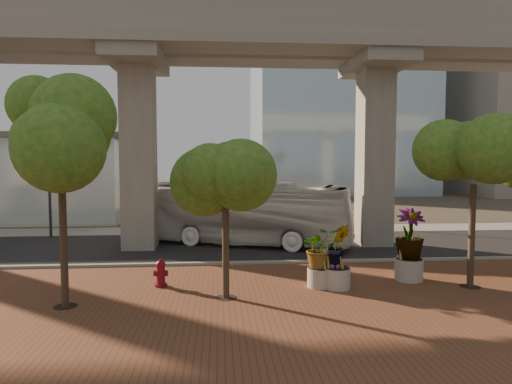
{
  "coord_description": "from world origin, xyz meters",
  "views": [
    {
      "loc": [
        -2.03,
        -21.06,
        4.49
      ],
      "look_at": [
        -0.29,
        0.5,
        2.94
      ],
      "focal_mm": 32.0,
      "sensor_mm": 36.0,
      "label": 1
    }
  ],
  "objects": [
    {
      "name": "ground",
      "position": [
        0.0,
        0.0,
        0.0
      ],
      "size": [
        160.0,
        160.0,
        0.0
      ],
      "primitive_type": "plane",
      "color": "#3A352A",
      "rests_on": "ground"
    },
    {
      "name": "brick_plaza",
      "position": [
        0.0,
        -8.0,
        0.03
      ],
      "size": [
        70.0,
        13.0,
        0.06
      ],
      "primitive_type": "cube",
      "color": "brown",
      "rests_on": "ground"
    },
    {
      "name": "asphalt_road",
      "position": [
        0.0,
        2.0,
        0.02
      ],
      "size": [
        90.0,
        8.0,
        0.04
      ],
      "primitive_type": "cube",
      "color": "black",
      "rests_on": "ground"
    },
    {
      "name": "curb_strip",
      "position": [
        0.0,
        -2.0,
        0.08
      ],
      "size": [
        70.0,
        0.25,
        0.16
      ],
      "primitive_type": "cube",
      "color": "gray",
      "rests_on": "ground"
    },
    {
      "name": "far_sidewalk",
      "position": [
        0.0,
        7.5,
        0.03
      ],
      "size": [
        90.0,
        3.0,
        0.06
      ],
      "primitive_type": "cube",
      "color": "gray",
      "rests_on": "ground"
    },
    {
      "name": "transit_viaduct",
      "position": [
        0.0,
        2.0,
        7.29
      ],
      "size": [
        72.0,
        5.6,
        12.4
      ],
      "color": "gray",
      "rests_on": "ground"
    },
    {
      "name": "transit_bus",
      "position": [
        -0.96,
        2.65,
        1.63
      ],
      "size": [
        11.86,
        6.79,
        3.25
      ],
      "primitive_type": "imported",
      "rotation": [
        0.0,
        0.0,
        1.2
      ],
      "color": "silver",
      "rests_on": "ground"
    },
    {
      "name": "fire_hydrant",
      "position": [
        -4.08,
        -5.21,
        0.53
      ],
      "size": [
        0.49,
        0.44,
        0.98
      ],
      "color": "maroon",
      "rests_on": "ground"
    },
    {
      "name": "planter_front",
      "position": [
        1.43,
        -5.72,
        1.32
      ],
      "size": [
        1.89,
        1.89,
        2.08
      ],
      "color": "gray",
      "rests_on": "ground"
    },
    {
      "name": "planter_right",
      "position": [
        4.89,
        -5.1,
        1.66
      ],
      "size": [
        2.47,
        2.47,
        2.64
      ],
      "color": "gray",
      "rests_on": "ground"
    },
    {
      "name": "planter_left",
      "position": [
        1.98,
        -5.94,
        1.41
      ],
      "size": [
        2.03,
        2.03,
        2.23
      ],
      "color": "gray",
      "rests_on": "ground"
    },
    {
      "name": "street_tree_far_west",
      "position": [
        -6.68,
        -7.19,
        5.28
      ],
      "size": [
        4.07,
        4.07,
        7.1
      ],
      "color": "#463528",
      "rests_on": "ground"
    },
    {
      "name": "street_tree_near_west",
      "position": [
        -1.84,
        -6.71,
        4.2
      ],
      "size": [
        3.57,
        3.57,
        5.79
      ],
      "color": "#463528",
      "rests_on": "ground"
    },
    {
      "name": "street_tree_near_east",
      "position": [
        6.67,
        -6.11,
        4.66
      ],
      "size": [
        3.57,
        3.57,
        6.25
      ],
      "color": "#463528",
      "rests_on": "ground"
    },
    {
      "name": "streetlamp_west",
      "position": [
        -11.61,
        5.38,
        5.09
      ],
      "size": [
        0.43,
        1.26,
        8.72
      ],
      "color": "#29282D",
      "rests_on": "ground"
    },
    {
      "name": "streetlamp_east",
      "position": [
        8.55,
        7.2,
        5.01
      ],
      "size": [
        0.42,
        1.24,
        8.58
      ],
      "color": "#29292D",
      "rests_on": "ground"
    }
  ]
}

